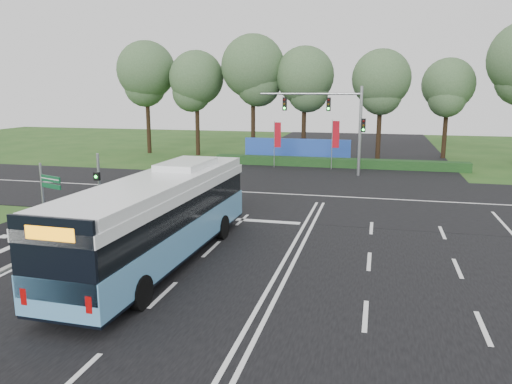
# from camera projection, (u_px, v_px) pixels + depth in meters

# --- Properties ---
(ground) EXTENTS (120.00, 120.00, 0.00)m
(ground) POSITION_uv_depth(u_px,v_px,m) (287.00, 256.00, 20.58)
(ground) COLOR #214918
(ground) RESTS_ON ground
(road_main) EXTENTS (20.00, 120.00, 0.04)m
(road_main) POSITION_uv_depth(u_px,v_px,m) (287.00, 255.00, 20.58)
(road_main) COLOR black
(road_main) RESTS_ON ground
(road_cross) EXTENTS (120.00, 14.00, 0.05)m
(road_cross) POSITION_uv_depth(u_px,v_px,m) (321.00, 196.00, 31.99)
(road_cross) COLOR black
(road_cross) RESTS_ON ground
(kerb_strip) EXTENTS (0.25, 18.00, 0.12)m
(kerb_strip) POSITION_uv_depth(u_px,v_px,m) (27.00, 259.00, 20.08)
(kerb_strip) COLOR gray
(kerb_strip) RESTS_ON ground
(city_bus) EXTENTS (3.06, 12.99, 3.71)m
(city_bus) POSITION_uv_depth(u_px,v_px,m) (161.00, 217.00, 19.40)
(city_bus) COLOR #5494C4
(city_bus) RESTS_ON ground
(pedestrian_signal) EXTENTS (0.29, 0.42, 3.60)m
(pedestrian_signal) POSITION_uv_depth(u_px,v_px,m) (99.00, 186.00, 25.20)
(pedestrian_signal) COLOR gray
(pedestrian_signal) RESTS_ON ground
(street_sign) EXTENTS (1.33, 0.56, 3.60)m
(street_sign) POSITION_uv_depth(u_px,v_px,m) (47.00, 193.00, 21.79)
(street_sign) COLOR gray
(street_sign) RESTS_ON ground
(banner_flag_left) EXTENTS (0.59, 0.14, 4.04)m
(banner_flag_left) POSITION_uv_depth(u_px,v_px,m) (277.00, 137.00, 43.20)
(banner_flag_left) COLOR gray
(banner_flag_left) RESTS_ON ground
(banner_flag_mid) EXTENTS (0.62, 0.16, 4.24)m
(banner_flag_mid) POSITION_uv_depth(u_px,v_px,m) (335.00, 137.00, 42.09)
(banner_flag_mid) COLOR gray
(banner_flag_mid) RESTS_ON ground
(traffic_light_gantry) EXTENTS (8.41, 0.28, 7.00)m
(traffic_light_gantry) POSITION_uv_depth(u_px,v_px,m) (337.00, 116.00, 39.09)
(traffic_light_gantry) COLOR gray
(traffic_light_gantry) RESTS_ON ground
(hedge) EXTENTS (22.00, 1.20, 0.80)m
(hedge) POSITION_uv_depth(u_px,v_px,m) (337.00, 163.00, 43.80)
(hedge) COLOR #123315
(hedge) RESTS_ON ground
(blue_hoarding) EXTENTS (10.00, 0.30, 2.20)m
(blue_hoarding) POSITION_uv_depth(u_px,v_px,m) (297.00, 150.00, 46.97)
(blue_hoarding) COLOR #1E42A6
(blue_hoarding) RESTS_ON ground
(eucalyptus_row) EXTENTS (42.55, 9.13, 12.67)m
(eucalyptus_row) POSITION_uv_depth(u_px,v_px,m) (317.00, 72.00, 48.06)
(eucalyptus_row) COLOR black
(eucalyptus_row) RESTS_ON ground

